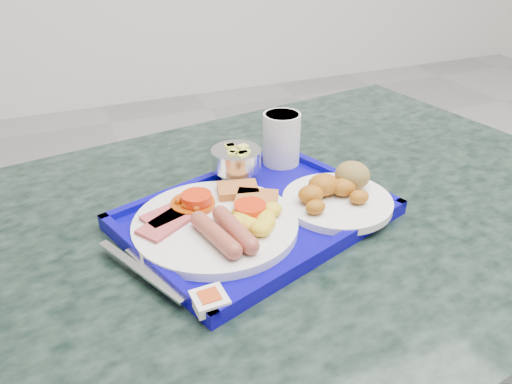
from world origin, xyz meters
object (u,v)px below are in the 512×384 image
Objects in this scene: table at (274,301)px; fruit_bowl at (236,160)px; bread_plate at (338,193)px; juice_cup at (281,137)px; main_plate at (221,220)px; tray at (256,216)px.

table is 15.42× the size of fruit_bowl.
bread_plate is 0.19m from fruit_bowl.
juice_cup reaches higher than fruit_bowl.
fruit_bowl is (0.08, 0.14, 0.03)m from main_plate.
table is at bearing 16.74° from main_plate.
fruit_bowl is at bearing 60.70° from main_plate.
table is at bearing -117.62° from juice_cup.
juice_cup is (0.18, 0.17, 0.04)m from main_plate.
bread_plate is 1.83× the size of juice_cup.
main_plate is 1.40× the size of bread_plate.
juice_cup is at bearing 97.26° from bread_plate.
fruit_bowl is 0.11m from juice_cup.
tray is at bearing 171.36° from bread_plate.
table is 7.55× the size of bread_plate.
juice_cup is (0.10, 0.03, 0.01)m from fruit_bowl.
main_plate is at bearing 178.95° from bread_plate.
main_plate reaches higher than tray.
juice_cup is at bearing 52.80° from tray.
bread_plate is (0.20, -0.00, 0.00)m from main_plate.
juice_cup is at bearing 17.54° from fruit_bowl.
juice_cup reaches higher than bread_plate.
table is 2.87× the size of tray.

